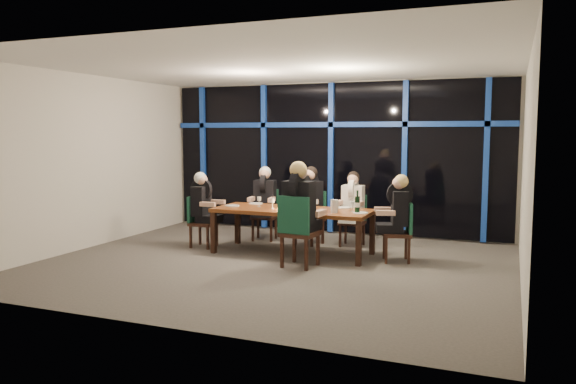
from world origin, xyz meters
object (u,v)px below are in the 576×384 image
at_px(chair_end_left, 199,218).
at_px(wine_bottle, 357,204).
at_px(diner_far_right, 353,198).
at_px(diner_end_right, 397,205).
at_px(diner_end_left, 203,198).
at_px(diner_near_mid, 300,198).
at_px(chair_far_left, 266,212).
at_px(diner_far_mid, 309,194).
at_px(dining_table, 293,213).
at_px(chair_far_right, 353,217).
at_px(chair_far_mid, 312,214).
at_px(chair_end_right, 402,229).
at_px(water_pitcher, 334,206).
at_px(diner_far_left, 264,192).
at_px(chair_near_mid, 297,228).

height_order(chair_end_left, wine_bottle, wine_bottle).
distance_m(diner_far_right, diner_end_right, 1.31).
distance_m(diner_end_left, diner_near_mid, 2.21).
distance_m(chair_far_left, diner_far_mid, 1.01).
bearing_deg(diner_end_right, dining_table, -104.55).
xyz_separation_m(chair_far_left, wine_bottle, (2.05, -1.07, 0.36)).
height_order(chair_far_left, wine_bottle, wine_bottle).
xyz_separation_m(dining_table, chair_far_right, (0.75, 1.06, -0.18)).
xyz_separation_m(chair_far_mid, chair_end_left, (-1.73, -1.03, -0.03)).
distance_m(chair_end_right, wine_bottle, 0.79).
distance_m(diner_near_mid, water_pitcher, 0.74).
bearing_deg(chair_end_right, diner_far_right, -147.49).
bearing_deg(water_pitcher, dining_table, 160.00).
height_order(diner_far_left, wine_bottle, diner_far_left).
xyz_separation_m(chair_far_mid, chair_near_mid, (0.42, -1.85, 0.07)).
relative_size(diner_far_right, wine_bottle, 2.48).
height_order(chair_end_right, diner_end_left, diner_end_left).
distance_m(chair_far_left, water_pitcher, 2.09).
height_order(chair_far_right, diner_far_mid, diner_far_mid).
distance_m(chair_end_right, diner_end_left, 3.46).
bearing_deg(diner_near_mid, diner_far_left, -45.76).
height_order(diner_far_left, diner_end_left, diner_far_left).
bearing_deg(diner_far_mid, chair_near_mid, -61.20).
bearing_deg(diner_far_right, diner_far_left, -177.98).
bearing_deg(diner_far_right, water_pitcher, -88.92).
bearing_deg(diner_far_left, chair_far_mid, -6.90).
bearing_deg(water_pitcher, wine_bottle, 5.83).
distance_m(chair_far_left, chair_end_right, 2.87).
xyz_separation_m(dining_table, chair_end_right, (1.78, 0.11, -0.16)).
bearing_deg(diner_end_left, chair_near_mid, -113.34).
xyz_separation_m(chair_end_left, diner_end_right, (3.43, 0.16, 0.39)).
distance_m(chair_end_left, diner_far_mid, 2.00).
bearing_deg(diner_far_right, diner_near_mid, -99.82).
bearing_deg(diner_far_right, chair_far_left, 179.33).
relative_size(diner_far_right, diner_end_right, 0.97).
distance_m(chair_near_mid, wine_bottle, 1.11).
relative_size(chair_far_mid, chair_end_right, 1.03).
relative_size(chair_far_mid, chair_far_right, 1.06).
bearing_deg(chair_end_right, water_pitcher, -92.95).
distance_m(chair_far_mid, water_pitcher, 1.39).
bearing_deg(chair_far_mid, wine_bottle, -27.92).
xyz_separation_m(chair_end_left, diner_far_right, (2.48, 1.05, 0.36)).
distance_m(diner_far_right, water_pitcher, 1.13).
xyz_separation_m(dining_table, chair_near_mid, (0.42, -0.89, -0.08)).
distance_m(dining_table, diner_far_mid, 0.91).
height_order(chair_near_mid, diner_far_left, diner_far_left).
xyz_separation_m(chair_end_right, diner_end_right, (-0.08, -0.02, 0.37)).
relative_size(dining_table, chair_far_mid, 2.72).
height_order(dining_table, diner_end_left, diner_end_left).
bearing_deg(diner_end_right, diner_far_mid, -132.13).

